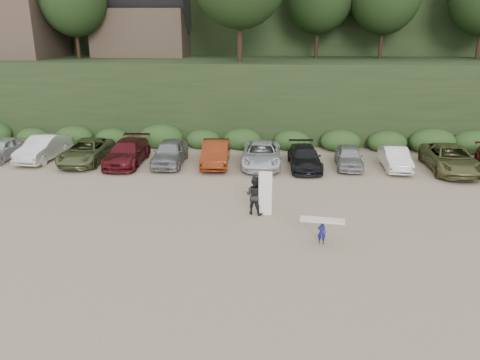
{
  "coord_description": "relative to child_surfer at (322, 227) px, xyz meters",
  "views": [
    {
      "loc": [
        -0.09,
        -19.17,
        8.71
      ],
      "look_at": [
        -1.76,
        3.0,
        1.3
      ],
      "focal_mm": 35.0,
      "sensor_mm": 36.0,
      "label": 1
    }
  ],
  "objects": [
    {
      "name": "adult_surfer",
      "position": [
        -2.89,
        3.02,
        0.22
      ],
      "size": [
        1.4,
        1.0,
        2.24
      ],
      "color": "black",
      "rests_on": "ground"
    },
    {
      "name": "parked_cars",
      "position": [
        -2.02,
        11.08,
        0.01
      ],
      "size": [
        39.46,
        6.03,
        1.62
      ],
      "color": "silver",
      "rests_on": "ground"
    },
    {
      "name": "child_surfer",
      "position": [
        0.0,
        0.0,
        0.0
      ],
      "size": [
        1.86,
        0.73,
        1.09
      ],
      "color": "navy",
      "rests_on": "ground"
    },
    {
      "name": "ground",
      "position": [
        -1.97,
        1.23,
        -0.74
      ],
      "size": [
        120.0,
        120.0,
        0.0
      ],
      "primitive_type": "plane",
      "color": "tan",
      "rests_on": "ground"
    },
    {
      "name": "hillside_backdrop",
      "position": [
        -2.23,
        37.15,
        10.48
      ],
      "size": [
        90.0,
        41.5,
        28.0
      ],
      "color": "black",
      "rests_on": "ground"
    }
  ]
}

